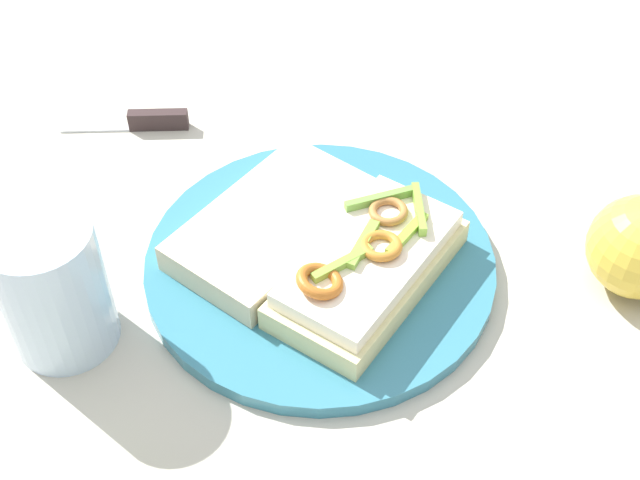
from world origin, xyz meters
TOP-DOWN VIEW (x-y plane):
  - ground_plane at (0.00, 0.00)m, footprint 2.00×2.00m
  - plate at (0.00, 0.00)m, footprint 0.26×0.26m
  - sandwich at (0.02, -0.03)m, footprint 0.18×0.15m
  - bread_slice_side at (-0.02, 0.04)m, footprint 0.18×0.16m
  - apple_2 at (0.21, -0.10)m, footprint 0.10×0.10m
  - drinking_glass at (-0.19, 0.01)m, footprint 0.07×0.07m
  - knife at (-0.08, 0.21)m, footprint 0.11×0.05m

SIDE VIEW (x-z plane):
  - ground_plane at x=0.00m, z-range 0.00..0.00m
  - plate at x=0.00m, z-range 0.00..0.01m
  - knife at x=-0.08m, z-range 0.00..0.02m
  - bread_slice_side at x=-0.02m, z-range 0.01..0.04m
  - sandwich at x=0.02m, z-range 0.01..0.05m
  - apple_2 at x=0.21m, z-range 0.00..0.08m
  - drinking_glass at x=-0.19m, z-range 0.00..0.11m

